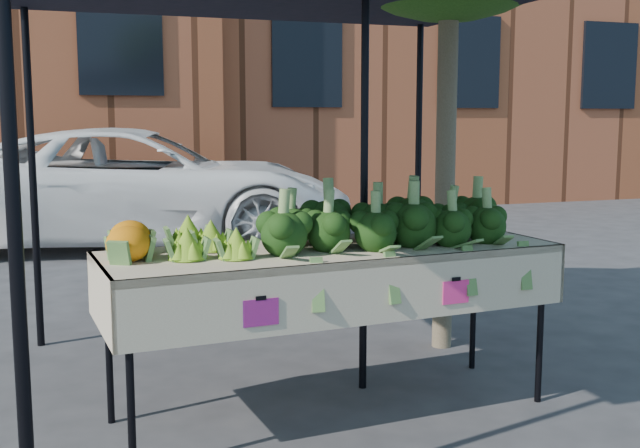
# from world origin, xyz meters

# --- Properties ---
(ground) EXTENTS (90.00, 90.00, 0.00)m
(ground) POSITION_xyz_m (0.00, 0.00, 0.00)
(ground) COLOR #2E2E30
(table) EXTENTS (2.45, 0.98, 0.90)m
(table) POSITION_xyz_m (-0.14, 0.04, 0.45)
(table) COLOR beige
(table) RESTS_ON ground
(canopy) EXTENTS (3.16, 3.16, 2.74)m
(canopy) POSITION_xyz_m (-0.19, 0.42, 1.37)
(canopy) COLOR black
(canopy) RESTS_ON ground
(broccoli_heap) EXTENTS (1.50, 0.60, 0.30)m
(broccoli_heap) POSITION_xyz_m (0.18, 0.06, 1.05)
(broccoli_heap) COLOR black
(broccoli_heap) RESTS_ON table
(romanesco_cluster) EXTENTS (0.46, 0.60, 0.23)m
(romanesco_cluster) POSITION_xyz_m (-0.81, 0.07, 1.01)
(romanesco_cluster) COLOR #7FB72D
(romanesco_cluster) RESTS_ON table
(cauliflower_pair) EXTENTS (0.26, 0.46, 0.21)m
(cauliflower_pair) POSITION_xyz_m (-1.18, 0.10, 1.00)
(cauliflower_pair) COLOR orange
(cauliflower_pair) RESTS_ON table
(vehicle) EXTENTS (2.00, 2.70, 5.24)m
(vehicle) POSITION_xyz_m (-0.50, 6.04, 2.62)
(vehicle) COLOR white
(vehicle) RESTS_ON ground
(street_tree) EXTENTS (1.97, 1.97, 3.87)m
(street_tree) POSITION_xyz_m (0.99, 0.93, 1.94)
(street_tree) COLOR #1E4C14
(street_tree) RESTS_ON ground
(building_right) EXTENTS (12.00, 8.00, 8.50)m
(building_right) POSITION_xyz_m (7.00, 12.50, 4.25)
(building_right) COLOR brown
(building_right) RESTS_ON ground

